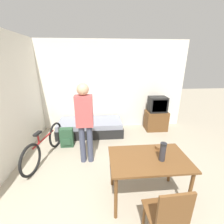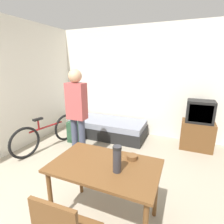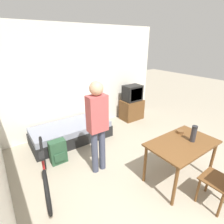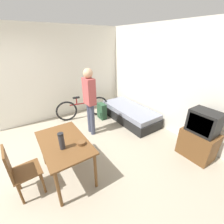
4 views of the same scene
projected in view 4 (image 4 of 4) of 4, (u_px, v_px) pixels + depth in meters
ground_plane at (20, 174)px, 2.84m from camera, size 20.00×20.00×0.00m
wall_back at (158, 78)px, 4.09m from camera, size 4.99×0.06×2.70m
wall_left at (68, 73)px, 4.67m from camera, size 0.06×4.61×2.70m
daybed at (129, 114)px, 4.69m from camera, size 1.90×0.85×0.42m
tv at (200, 137)px, 3.09m from camera, size 0.66×0.47×1.07m
dining_table at (64, 146)px, 2.56m from camera, size 1.17×0.72×0.76m
wooden_chair at (19, 170)px, 2.25m from camera, size 0.42×0.42×0.94m
bicycle at (83, 108)px, 4.76m from camera, size 0.38×1.65×0.73m
person_standing at (90, 98)px, 3.67m from camera, size 0.34×0.23×1.72m
thermos_flask at (61, 140)px, 2.29m from camera, size 0.09×0.09×0.28m
mate_bowl at (82, 143)px, 2.44m from camera, size 0.12×0.12×0.05m
backpack at (102, 111)px, 4.75m from camera, size 0.32×0.21×0.50m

